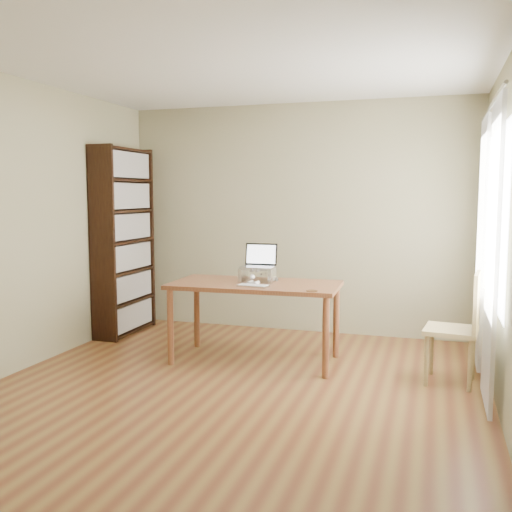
{
  "coord_description": "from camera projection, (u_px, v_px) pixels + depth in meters",
  "views": [
    {
      "loc": [
        1.53,
        -4.12,
        1.58
      ],
      "look_at": [
        -0.06,
        0.91,
        1.01
      ],
      "focal_mm": 40.0,
      "sensor_mm": 36.0,
      "label": 1
    }
  ],
  "objects": [
    {
      "name": "room",
      "position": [
        232.0,
        230.0,
        4.39
      ],
      "size": [
        4.04,
        4.54,
        2.64
      ],
      "color": "#5E2F18",
      "rests_on": "ground"
    },
    {
      "name": "desk",
      "position": [
        255.0,
        292.0,
        5.36
      ],
      "size": [
        1.59,
        0.83,
        0.75
      ],
      "rotation": [
        0.0,
        0.0,
        0.03
      ],
      "color": "#5F2D1B",
      "rests_on": "ground"
    },
    {
      "name": "curtains",
      "position": [
        486.0,
        245.0,
        4.59
      ],
      "size": [
        0.03,
        1.9,
        2.25
      ],
      "color": "silver",
      "rests_on": "ground"
    },
    {
      "name": "laptop",
      "position": [
        259.0,
        261.0,
        5.46
      ],
      "size": [
        0.32,
        0.27,
        0.22
      ],
      "rotation": [
        0.0,
        0.0,
        0.03
      ],
      "color": "silver",
      "rests_on": "laptop_stand"
    },
    {
      "name": "chair",
      "position": [
        461.0,
        324.0,
        4.72
      ],
      "size": [
        0.46,
        0.46,
        0.95
      ],
      "rotation": [
        0.0,
        0.0,
        -0.12
      ],
      "color": "tan",
      "rests_on": "ground"
    },
    {
      "name": "coaster",
      "position": [
        312.0,
        291.0,
        4.89
      ],
      "size": [
        0.1,
        0.1,
        0.01
      ],
      "primitive_type": "cylinder",
      "color": "brown",
      "rests_on": "desk"
    },
    {
      "name": "keyboard",
      "position": [
        253.0,
        286.0,
        5.12
      ],
      "size": [
        0.3,
        0.15,
        0.02
      ],
      "rotation": [
        0.0,
        0.0,
        -0.11
      ],
      "color": "silver",
      "rests_on": "desk"
    },
    {
      "name": "laptop_stand",
      "position": [
        258.0,
        273.0,
        5.42
      ],
      "size": [
        0.32,
        0.25,
        0.13
      ],
      "rotation": [
        0.0,
        0.0,
        0.03
      ],
      "color": "silver",
      "rests_on": "desk"
    },
    {
      "name": "bookshelf",
      "position": [
        124.0,
        241.0,
        6.44
      ],
      "size": [
        0.3,
        0.9,
        2.1
      ],
      "color": "black",
      "rests_on": "ground"
    },
    {
      "name": "cat",
      "position": [
        261.0,
        274.0,
        5.44
      ],
      "size": [
        0.25,
        0.49,
        0.16
      ],
      "rotation": [
        0.0,
        0.0,
        -0.08
      ],
      "color": "#413B33",
      "rests_on": "desk"
    }
  ]
}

